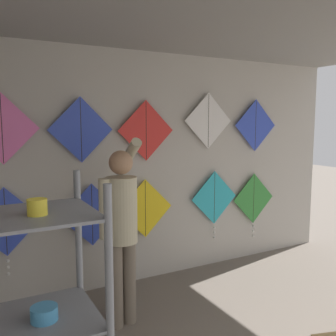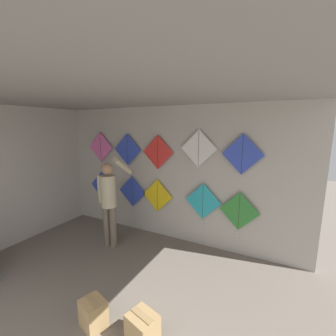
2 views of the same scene
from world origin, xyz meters
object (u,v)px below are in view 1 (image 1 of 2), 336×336
Objects in this scene: kite_5 at (2,129)px; kite_0 at (6,225)px; kite_2 at (145,208)px; kite_8 at (208,121)px; shopkeeper at (121,222)px; kite_4 at (254,200)px; kite_6 at (81,130)px; kite_7 at (146,131)px; kite_9 at (256,125)px; kite_1 at (92,215)px; kite_3 at (214,200)px.

kite_0 is at bearing -177.35° from kite_5.
kite_2 is 1.00× the size of kite_8.
kite_8 reaches higher than shopkeeper.
kite_6 is at bearing 179.99° from kite_4.
kite_9 is at bearing 0.00° from kite_7.
kite_5 is (-0.93, 0.81, 0.88)m from shopkeeper.
shopkeeper is at bearing -41.10° from kite_5.
kite_0 reaches higher than kite_1.
shopkeeper is 2.49m from kite_4.
kite_6 is (-2.49, 0.00, 1.04)m from kite_4.
kite_1 is at bearing 179.99° from kite_4.
shopkeeper reaches higher than kite_0.
kite_0 is 1.29× the size of kite_5.
kite_3 is (2.60, 0.00, -0.00)m from kite_0.
kite_0 is 1.29× the size of kite_7.
kite_2 is at bearing 0.02° from kite_0.
kite_4 is at bearing -0.02° from kite_2.
kite_7 is 1.00× the size of kite_8.
kite_9 is (3.28, 0.00, 0.01)m from kite_5.
shopkeeper is 2.52× the size of kite_6.
kite_5 is at bearing 180.00° from kite_6.
kite_2 is 1.85m from kite_5.
kite_5 reaches higher than kite_2.
kite_3 is (1.66, 0.81, -0.10)m from shopkeeper.
kite_0 is 1.00× the size of kite_4.
kite_3 is 2.04m from kite_6.
kite_4 is (2.39, -0.00, -0.08)m from kite_1.
kite_3 is 1.00× the size of kite_4.
shopkeeper is 0.82m from kite_1.
kite_8 is at bearing 180.00° from kite_9.
kite_5 is at bearing 180.00° from kite_9.
shopkeeper is 1.96× the size of kite_0.
kite_4 is at bearing -11.00° from kite_9.
kite_1 is 1.90m from kite_8.
kite_3 is 1.29× the size of kite_9.
kite_8 reaches higher than kite_1.
kite_8 is 0.80m from kite_9.
kite_2 is (0.67, 0.00, -0.00)m from kite_1.
kite_2 is at bearing 43.01° from shopkeeper.
kite_2 is (0.63, 0.81, -0.11)m from shopkeeper.
kite_7 reaches higher than kite_3.
kite_5 is 1.00× the size of kite_6.
kite_2 is 0.95m from kite_7.
kite_8 is 1.00× the size of kite_9.
kite_1 is 2.58m from kite_9.
kite_7 is at bearing 179.98° from kite_4.
kite_4 is (2.35, 0.81, -0.18)m from shopkeeper.
kite_5 is 0.79m from kite_6.
kite_2 reaches higher than kite_4.
kite_8 is at bearing 179.69° from kite_3.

